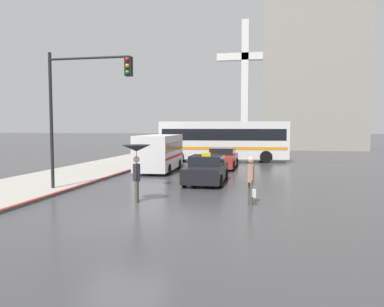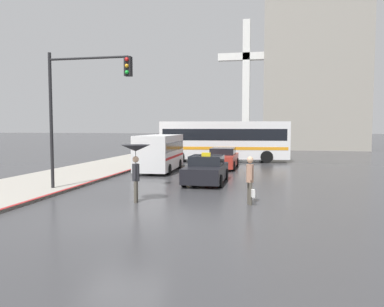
{
  "view_description": "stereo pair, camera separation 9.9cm",
  "coord_description": "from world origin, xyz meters",
  "px_view_note": "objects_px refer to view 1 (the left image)",
  "views": [
    {
      "loc": [
        4.26,
        -10.7,
        2.8
      ],
      "look_at": [
        0.4,
        8.67,
        1.4
      ],
      "focal_mm": 35.0,
      "sensor_mm": 36.0,
      "label": 1
    },
    {
      "loc": [
        4.35,
        -10.68,
        2.8
      ],
      "look_at": [
        0.4,
        8.67,
        1.4
      ],
      "focal_mm": 35.0,
      "sensor_mm": 36.0,
      "label": 2
    }
  ],
  "objects_px": {
    "taxi": "(206,170)",
    "monument_cross": "(245,76)",
    "ambulance_van": "(159,151)",
    "traffic_light": "(82,95)",
    "sedan_red": "(222,159)",
    "pedestrian_man": "(251,177)",
    "city_bus": "(223,139)",
    "pedestrian_with_umbrella": "(136,155)"
  },
  "relations": [
    {
      "from": "pedestrian_man",
      "to": "traffic_light",
      "type": "xyz_separation_m",
      "value": [
        -7.21,
        1.25,
        3.18
      ]
    },
    {
      "from": "taxi",
      "to": "city_bus",
      "type": "height_order",
      "value": "city_bus"
    },
    {
      "from": "traffic_light",
      "to": "sedan_red",
      "type": "bearing_deg",
      "value": 65.53
    },
    {
      "from": "ambulance_van",
      "to": "traffic_light",
      "type": "distance_m",
      "value": 8.57
    },
    {
      "from": "sedan_red",
      "to": "ambulance_van",
      "type": "xyz_separation_m",
      "value": [
        -3.71,
        -2.56,
        0.62
      ]
    },
    {
      "from": "taxi",
      "to": "ambulance_van",
      "type": "bearing_deg",
      "value": -49.65
    },
    {
      "from": "pedestrian_man",
      "to": "city_bus",
      "type": "bearing_deg",
      "value": 171.16
    },
    {
      "from": "sedan_red",
      "to": "pedestrian_with_umbrella",
      "type": "bearing_deg",
      "value": 81.8
    },
    {
      "from": "sedan_red",
      "to": "pedestrian_with_umbrella",
      "type": "relative_size",
      "value": 2.1
    },
    {
      "from": "ambulance_van",
      "to": "traffic_light",
      "type": "relative_size",
      "value": 0.92
    },
    {
      "from": "sedan_red",
      "to": "city_bus",
      "type": "distance_m",
      "value": 5.21
    },
    {
      "from": "city_bus",
      "to": "traffic_light",
      "type": "height_order",
      "value": "traffic_light"
    },
    {
      "from": "taxi",
      "to": "pedestrian_with_umbrella",
      "type": "distance_m",
      "value": 5.72
    },
    {
      "from": "ambulance_van",
      "to": "sedan_red",
      "type": "bearing_deg",
      "value": -147.7
    },
    {
      "from": "pedestrian_man",
      "to": "ambulance_van",
      "type": "bearing_deg",
      "value": -165.13
    },
    {
      "from": "taxi",
      "to": "monument_cross",
      "type": "bearing_deg",
      "value": -90.33
    },
    {
      "from": "pedestrian_with_umbrella",
      "to": "monument_cross",
      "type": "height_order",
      "value": "monument_cross"
    },
    {
      "from": "taxi",
      "to": "pedestrian_with_umbrella",
      "type": "height_order",
      "value": "pedestrian_with_umbrella"
    },
    {
      "from": "ambulance_van",
      "to": "monument_cross",
      "type": "xyz_separation_m",
      "value": [
        3.88,
        25.53,
        7.92
      ]
    },
    {
      "from": "ambulance_van",
      "to": "pedestrian_with_umbrella",
      "type": "relative_size",
      "value": 2.56
    },
    {
      "from": "sedan_red",
      "to": "monument_cross",
      "type": "height_order",
      "value": "monument_cross"
    },
    {
      "from": "city_bus",
      "to": "pedestrian_with_umbrella",
      "type": "bearing_deg",
      "value": 170.29
    },
    {
      "from": "sedan_red",
      "to": "pedestrian_with_umbrella",
      "type": "xyz_separation_m",
      "value": [
        -1.76,
        -12.25,
        1.12
      ]
    },
    {
      "from": "taxi",
      "to": "sedan_red",
      "type": "distance_m",
      "value": 6.93
    },
    {
      "from": "city_bus",
      "to": "traffic_light",
      "type": "relative_size",
      "value": 1.74
    },
    {
      "from": "sedan_red",
      "to": "traffic_light",
      "type": "xyz_separation_m",
      "value": [
        -4.8,
        -10.55,
        3.52
      ]
    },
    {
      "from": "pedestrian_man",
      "to": "sedan_red",
      "type": "bearing_deg",
      "value": 172.9
    },
    {
      "from": "city_bus",
      "to": "traffic_light",
      "type": "distance_m",
      "value": 16.35
    },
    {
      "from": "ambulance_van",
      "to": "city_bus",
      "type": "distance_m",
      "value": 8.28
    },
    {
      "from": "taxi",
      "to": "pedestrian_with_umbrella",
      "type": "xyz_separation_m",
      "value": [
        -1.77,
        -5.32,
        1.13
      ]
    },
    {
      "from": "taxi",
      "to": "pedestrian_man",
      "type": "height_order",
      "value": "pedestrian_man"
    },
    {
      "from": "pedestrian_man",
      "to": "monument_cross",
      "type": "bearing_deg",
      "value": 165.04
    },
    {
      "from": "taxi",
      "to": "ambulance_van",
      "type": "relative_size",
      "value": 0.73
    },
    {
      "from": "taxi",
      "to": "ambulance_van",
      "type": "xyz_separation_m",
      "value": [
        -3.71,
        4.37,
        0.63
      ]
    },
    {
      "from": "taxi",
      "to": "monument_cross",
      "type": "xyz_separation_m",
      "value": [
        0.17,
        29.9,
        8.55
      ]
    },
    {
      "from": "pedestrian_man",
      "to": "taxi",
      "type": "bearing_deg",
      "value": -172.35
    },
    {
      "from": "pedestrian_man",
      "to": "traffic_light",
      "type": "relative_size",
      "value": 0.29
    },
    {
      "from": "taxi",
      "to": "traffic_light",
      "type": "height_order",
      "value": "traffic_light"
    },
    {
      "from": "sedan_red",
      "to": "ambulance_van",
      "type": "distance_m",
      "value": 4.55
    },
    {
      "from": "taxi",
      "to": "ambulance_van",
      "type": "height_order",
      "value": "ambulance_van"
    },
    {
      "from": "traffic_light",
      "to": "monument_cross",
      "type": "height_order",
      "value": "monument_cross"
    },
    {
      "from": "monument_cross",
      "to": "pedestrian_with_umbrella",
      "type": "bearing_deg",
      "value": -93.15
    }
  ]
}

